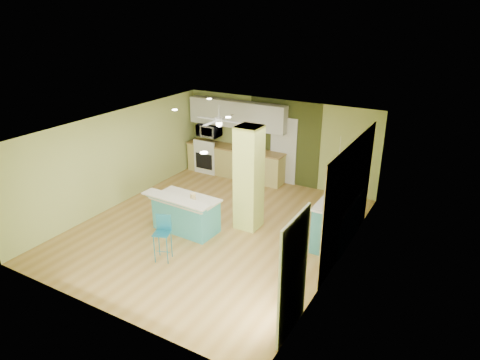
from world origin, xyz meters
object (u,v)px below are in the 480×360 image
object	(u,v)px
fruit_bowl	(257,150)
bar_stool	(163,230)
side_counter	(337,220)
canister	(193,196)
peninsula	(186,213)

from	to	relation	value
fruit_bowl	bar_stool	bearing A→B (deg)	-86.23
side_counter	canister	bearing A→B (deg)	-158.62
side_counter	fruit_bowl	xyz separation A→B (m)	(-3.22, 2.29, 0.45)
peninsula	side_counter	bearing A→B (deg)	24.01
peninsula	fruit_bowl	size ratio (longest dim) A/B	5.32
peninsula	bar_stool	xyz separation A→B (m)	(0.33, -1.22, 0.22)
canister	peninsula	bearing A→B (deg)	-161.23
bar_stool	fruit_bowl	size ratio (longest dim) A/B	2.94
bar_stool	side_counter	distance (m)	3.83
peninsula	bar_stool	size ratio (longest dim) A/B	1.81
bar_stool	canister	size ratio (longest dim) A/B	6.65
fruit_bowl	canister	xyz separation A→B (m)	(0.17, -3.48, -0.08)
fruit_bowl	canister	distance (m)	3.49
peninsula	fruit_bowl	xyz separation A→B (m)	(0.02, 3.55, 0.54)
fruit_bowl	canister	bearing A→B (deg)	-87.26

